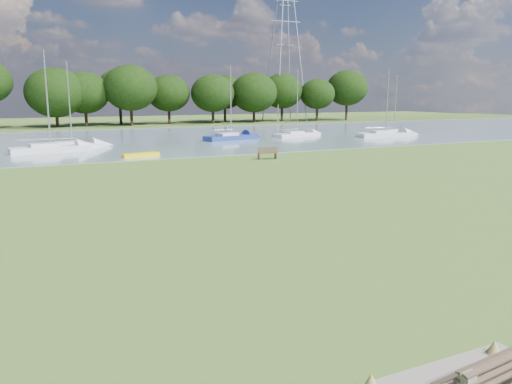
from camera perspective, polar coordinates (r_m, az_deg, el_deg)
name	(u,v)px	position (r m, az deg, el deg)	size (l,w,h in m)	color
ground	(209,225)	(21.07, -5.43, -3.78)	(220.00, 220.00, 0.00)	olive
river	(84,142)	(61.78, -19.11, 5.46)	(220.00, 40.00, 0.10)	gray
far_bank	(61,127)	(91.57, -21.35, 6.95)	(220.00, 20.00, 0.40)	#4C6626
riverbank_bench	(268,153)	(42.29, 1.33, 4.47)	(1.77, 0.82, 1.05)	brown
kayak	(141,155)	(44.81, -13.06, 4.16)	(3.33, 0.78, 0.33)	yellow
pylon	(285,20)	(102.73, 3.37, 19.00)	(6.61, 4.63, 31.45)	#95989D
tree_line	(30,88)	(87.18, -24.46, 10.73)	(131.84, 8.82, 10.68)	black
sailboat_1	(394,131)	(70.48, 15.46, 6.70)	(6.01, 2.87, 7.87)	silver
sailboat_3	(50,147)	(50.76, -22.49, 4.80)	(7.36, 2.86, 9.34)	silver
sailboat_4	(231,136)	(60.09, -2.93, 6.46)	(7.13, 3.52, 8.75)	navy
sailboat_5	(296,133)	(65.29, 4.64, 6.71)	(7.07, 3.35, 8.45)	silver
sailboat_6	(71,144)	(53.84, -20.34, 5.16)	(6.39, 2.49, 8.53)	silver
sailboat_7	(385,133)	(66.75, 14.55, 6.55)	(7.85, 2.93, 8.50)	silver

